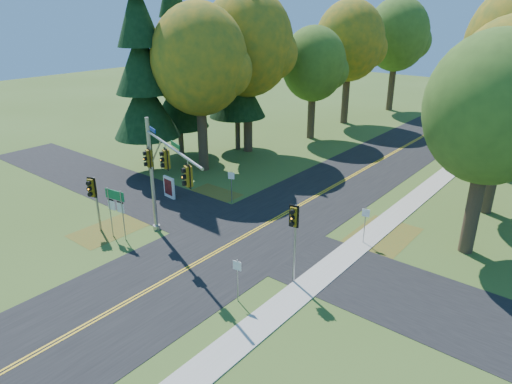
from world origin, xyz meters
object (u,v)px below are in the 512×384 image
Objects in this scene: east_signal_pole at (294,225)px; traffic_mast at (161,169)px; route_sign_cluster at (116,204)px; info_kiosk at (169,188)px.

traffic_mast is at bearing 176.87° from east_signal_pole.
route_sign_cluster is at bearing -131.61° from traffic_mast.
traffic_mast is at bearing 19.30° from route_sign_cluster.
east_signal_pole is (8.68, 1.13, -1.35)m from traffic_mast.
info_kiosk is at bearing 158.12° from traffic_mast.
traffic_mast reaches higher than info_kiosk.
traffic_mast is 8.27m from info_kiosk.
east_signal_pole is 2.72× the size of info_kiosk.
traffic_mast is 8.85m from east_signal_pole.
info_kiosk is (-2.55, 6.37, -1.51)m from route_sign_cluster.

